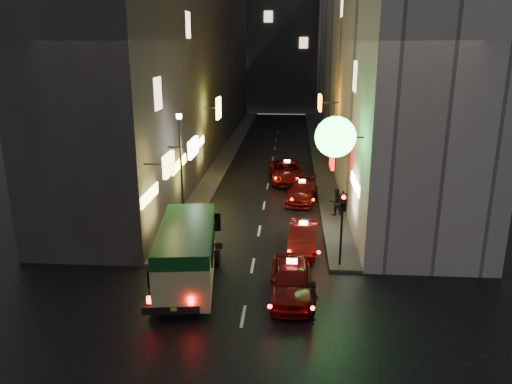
% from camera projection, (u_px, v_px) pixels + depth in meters
% --- Properties ---
extents(building_left, '(7.48, 52.00, 18.00)m').
position_uv_depth(building_left, '(188.00, 54.00, 45.48)').
color(building_left, '#393734').
rests_on(building_left, ground).
extents(building_right, '(8.25, 52.00, 18.00)m').
position_uv_depth(building_right, '(365.00, 54.00, 44.34)').
color(building_right, '#BCB7AD').
rests_on(building_right, ground).
extents(building_far, '(30.00, 10.00, 22.00)m').
position_uv_depth(building_far, '(283.00, 36.00, 74.93)').
color(building_far, '#2F2F34').
rests_on(building_far, ground).
extents(sidewalk_left, '(1.50, 52.00, 0.15)m').
position_uv_depth(sidewalk_left, '(230.00, 150.00, 47.76)').
color(sidewalk_left, '#413E3C').
rests_on(sidewalk_left, ground).
extents(sidewalk_right, '(1.50, 52.00, 0.15)m').
position_uv_depth(sidewalk_right, '(319.00, 152.00, 47.16)').
color(sidewalk_right, '#413E3C').
rests_on(sidewalk_right, ground).
extents(minibus, '(2.92, 6.41, 2.66)m').
position_uv_depth(minibus, '(187.00, 248.00, 20.79)').
color(minibus, '#C8C07D').
rests_on(minibus, ground).
extents(taxi_near, '(2.38, 5.46, 1.88)m').
position_uv_depth(taxi_near, '(292.00, 277.00, 20.06)').
color(taxi_near, '#680B0A').
rests_on(taxi_near, ground).
extents(taxi_second, '(2.22, 4.87, 1.68)m').
position_uv_depth(taxi_second, '(303.00, 235.00, 24.77)').
color(taxi_second, '#680B0A').
rests_on(taxi_second, ground).
extents(taxi_third, '(2.55, 4.87, 1.65)m').
position_uv_depth(taxi_third, '(302.00, 190.00, 32.42)').
color(taxi_third, '#680B0A').
rests_on(taxi_third, ground).
extents(taxi_far, '(2.76, 5.58, 1.88)m').
position_uv_depth(taxi_far, '(287.00, 170.00, 37.05)').
color(taxi_far, '#680B0A').
rests_on(taxi_far, ground).
extents(pedestrian_crossing, '(0.49, 0.67, 1.87)m').
position_uv_depth(pedestrian_crossing, '(313.00, 299.00, 18.18)').
color(pedestrian_crossing, black).
rests_on(pedestrian_crossing, ground).
extents(pedestrian_sidewalk, '(0.78, 0.63, 1.80)m').
position_uv_depth(pedestrian_sidewalk, '(336.00, 200.00, 29.27)').
color(pedestrian_sidewalk, black).
rests_on(pedestrian_sidewalk, sidewalk_right).
extents(traffic_light, '(0.26, 0.43, 3.50)m').
position_uv_depth(traffic_light, '(343.00, 213.00, 22.04)').
color(traffic_light, black).
rests_on(traffic_light, sidewalk_right).
extents(lamp_post, '(0.28, 0.28, 6.22)m').
position_uv_depth(lamp_post, '(181.00, 164.00, 26.65)').
color(lamp_post, black).
rests_on(lamp_post, sidewalk_left).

